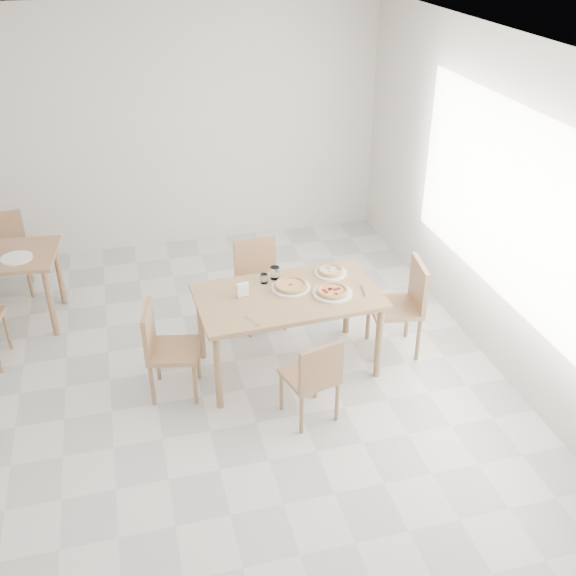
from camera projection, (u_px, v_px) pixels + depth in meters
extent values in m
plane|color=silver|center=(163.00, 439.00, 5.26)|extent=(7.00, 7.00, 0.00)
plane|color=white|center=(117.00, 71.00, 3.86)|extent=(7.00, 7.00, 0.00)
plane|color=silver|center=(120.00, 134.00, 7.49)|extent=(6.00, 0.00, 6.00)
plane|color=silver|center=(535.00, 235.00, 5.22)|extent=(0.00, 7.00, 7.00)
cube|color=white|center=(514.00, 208.00, 5.42)|extent=(1.60, 0.02, 3.20)
cube|color=tan|center=(288.00, 297.00, 5.72)|extent=(1.59, 0.95, 0.04)
cylinder|color=tan|center=(218.00, 372.00, 5.42)|extent=(0.06, 0.06, 0.71)
cylinder|color=tan|center=(379.00, 342.00, 5.78)|extent=(0.06, 0.06, 0.71)
cylinder|color=tan|center=(201.00, 324.00, 6.03)|extent=(0.06, 0.06, 0.71)
cylinder|color=tan|center=(347.00, 300.00, 6.39)|extent=(0.06, 0.06, 0.71)
cube|color=#A67D53|center=(309.00, 376.00, 5.32)|extent=(0.46, 0.46, 0.04)
cube|color=#A67D53|center=(321.00, 367.00, 5.09)|extent=(0.38, 0.13, 0.36)
cylinder|color=#A67D53|center=(316.00, 379.00, 5.61)|extent=(0.03, 0.03, 0.37)
cylinder|color=#A67D53|center=(281.00, 391.00, 5.47)|extent=(0.03, 0.03, 0.37)
cylinder|color=#A67D53|center=(337.00, 401.00, 5.36)|extent=(0.03, 0.03, 0.37)
cylinder|color=#A67D53|center=(302.00, 415.00, 5.23)|extent=(0.03, 0.03, 0.37)
cube|color=#A67D53|center=(261.00, 286.00, 6.48)|extent=(0.45, 0.45, 0.04)
cube|color=#A67D53|center=(255.00, 258.00, 6.53)|extent=(0.42, 0.08, 0.40)
cylinder|color=#A67D53|center=(250.00, 318.00, 6.40)|extent=(0.04, 0.04, 0.41)
cylinder|color=#A67D53|center=(285.00, 312.00, 6.50)|extent=(0.04, 0.04, 0.41)
cylinder|color=#A67D53|center=(239.00, 300.00, 6.69)|extent=(0.04, 0.04, 0.41)
cylinder|color=#A67D53|center=(273.00, 294.00, 6.79)|extent=(0.04, 0.04, 0.41)
cube|color=#A67D53|center=(174.00, 351.00, 5.57)|extent=(0.49, 0.49, 0.04)
cube|color=#A67D53|center=(148.00, 330.00, 5.45)|extent=(0.12, 0.41, 0.39)
cylinder|color=#A67D53|center=(195.00, 384.00, 5.53)|extent=(0.04, 0.04, 0.40)
cylinder|color=#A67D53|center=(198.00, 359.00, 5.84)|extent=(0.04, 0.04, 0.40)
cylinder|color=#A67D53|center=(152.00, 386.00, 5.52)|extent=(0.04, 0.04, 0.40)
cylinder|color=#A67D53|center=(158.00, 360.00, 5.82)|extent=(0.04, 0.04, 0.40)
cube|color=#A67D53|center=(395.00, 307.00, 6.10)|extent=(0.50, 0.50, 0.04)
cube|color=#A67D53|center=(419.00, 284.00, 6.00)|extent=(0.11, 0.44, 0.42)
cylinder|color=#A67D53|center=(368.00, 319.00, 6.36)|extent=(0.04, 0.04, 0.43)
cylinder|color=#A67D53|center=(377.00, 342.00, 6.03)|extent=(0.04, 0.04, 0.43)
cylinder|color=#A67D53|center=(407.00, 317.00, 6.40)|extent=(0.04, 0.04, 0.43)
cylinder|color=#A67D53|center=(418.00, 339.00, 6.07)|extent=(0.04, 0.04, 0.43)
cylinder|color=white|center=(291.00, 288.00, 5.79)|extent=(0.34, 0.34, 0.02)
cylinder|color=white|center=(330.00, 273.00, 6.02)|extent=(0.29, 0.29, 0.02)
cylinder|color=white|center=(332.00, 293.00, 5.71)|extent=(0.34, 0.34, 0.02)
cylinder|color=#E2B46A|center=(291.00, 286.00, 5.79)|extent=(0.33, 0.33, 0.01)
torus|color=#E2B46A|center=(291.00, 285.00, 5.78)|extent=(0.34, 0.34, 0.03)
cylinder|color=orange|center=(291.00, 285.00, 5.78)|extent=(0.26, 0.26, 0.01)
ellipsoid|color=#155D1D|center=(291.00, 284.00, 5.78)|extent=(0.05, 0.03, 0.01)
cylinder|color=#E2B46A|center=(330.00, 271.00, 6.02)|extent=(0.29, 0.29, 0.01)
torus|color=#E2B46A|center=(331.00, 270.00, 6.01)|extent=(0.29, 0.29, 0.03)
cylinder|color=beige|center=(331.00, 270.00, 6.01)|extent=(0.21, 0.21, 0.01)
cylinder|color=#E2B46A|center=(332.00, 292.00, 5.70)|extent=(0.34, 0.34, 0.01)
torus|color=#E2B46A|center=(332.00, 291.00, 5.70)|extent=(0.35, 0.35, 0.03)
cylinder|color=orange|center=(332.00, 291.00, 5.70)|extent=(0.27, 0.27, 0.01)
cylinder|color=white|center=(275.00, 273.00, 5.93)|extent=(0.08, 0.08, 0.11)
cylinder|color=white|center=(264.00, 278.00, 5.86)|extent=(0.07, 0.07, 0.09)
cube|color=silver|center=(243.00, 295.00, 5.68)|extent=(0.12, 0.07, 0.01)
cube|color=white|center=(243.00, 289.00, 5.65)|extent=(0.10, 0.06, 0.11)
cube|color=silver|center=(253.00, 321.00, 5.35)|extent=(0.09, 0.17, 0.01)
cube|color=silver|center=(363.00, 291.00, 5.75)|extent=(0.05, 0.18, 0.01)
cylinder|color=#A67D53|center=(51.00, 303.00, 6.35)|extent=(0.06, 0.06, 0.71)
cylinder|color=#A67D53|center=(59.00, 273.00, 6.86)|extent=(0.06, 0.06, 0.71)
cylinder|color=#A67D53|center=(7.00, 330.00, 6.21)|extent=(0.04, 0.04, 0.42)
cube|color=#A67D53|center=(7.00, 256.00, 7.04)|extent=(0.45, 0.45, 0.04)
cube|color=#A67D53|center=(3.00, 230.00, 7.08)|extent=(0.42, 0.07, 0.40)
cylinder|color=#A67D53|center=(29.00, 280.00, 7.06)|extent=(0.04, 0.04, 0.41)
cylinder|color=#A67D53|center=(29.00, 265.00, 7.35)|extent=(0.04, 0.04, 0.41)
cylinder|color=white|center=(16.00, 258.00, 6.27)|extent=(0.29, 0.29, 0.02)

